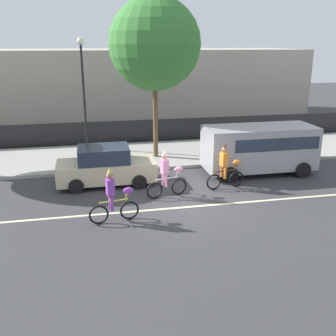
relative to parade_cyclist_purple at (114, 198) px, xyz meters
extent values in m
plane|color=#38383A|center=(3.01, 1.18, -0.84)|extent=(80.00, 80.00, 0.00)
cube|color=beige|center=(3.01, 0.68, -0.84)|extent=(36.00, 0.14, 0.01)
cube|color=#9E9B93|center=(3.01, 7.68, -0.77)|extent=(60.00, 5.00, 0.15)
cube|color=black|center=(3.01, 10.58, -0.14)|extent=(40.00, 0.08, 1.40)
cube|color=#B2A899|center=(1.95, 19.18, 1.79)|extent=(28.00, 8.00, 5.26)
torus|color=black|center=(0.50, 0.08, -0.51)|extent=(0.67, 0.18, 0.67)
torus|color=black|center=(-0.53, -0.09, -0.51)|extent=(0.67, 0.18, 0.67)
cylinder|color=#E5D84C|center=(-0.01, 0.00, -0.09)|extent=(0.96, 0.20, 0.05)
cylinder|color=#E5D84C|center=(-0.16, -0.03, 0.00)|extent=(0.04, 0.04, 0.18)
cylinder|color=#E5D84C|center=(0.40, 0.06, 0.02)|extent=(0.04, 0.04, 0.23)
cylinder|color=#E5D84C|center=(0.40, 0.06, 0.14)|extent=(0.11, 0.50, 0.03)
ellipsoid|color=purple|center=(0.48, 0.08, 0.21)|extent=(0.39, 0.25, 0.24)
cube|color=purple|center=(-0.11, -0.02, 0.42)|extent=(0.29, 0.35, 0.56)
sphere|color=#9E7051|center=(-0.11, -0.02, 0.82)|extent=(0.22, 0.22, 0.22)
cone|color=#E5D84C|center=(-0.11, -0.02, 1.00)|extent=(0.14, 0.14, 0.16)
cylinder|color=purple|center=(-0.09, -0.16, -0.13)|extent=(0.11, 0.11, 0.48)
cylinder|color=purple|center=(-0.14, 0.12, -0.13)|extent=(0.11, 0.11, 0.48)
torus|color=black|center=(2.68, 1.98, -0.51)|extent=(0.67, 0.22, 0.67)
torus|color=black|center=(1.65, 1.75, -0.51)|extent=(0.67, 0.22, 0.67)
cylinder|color=silver|center=(2.17, 1.86, -0.09)|extent=(0.95, 0.26, 0.05)
cylinder|color=silver|center=(2.02, 1.83, 0.00)|extent=(0.04, 0.04, 0.18)
cylinder|color=silver|center=(2.57, 1.96, 0.02)|extent=(0.04, 0.04, 0.23)
cylinder|color=silver|center=(2.57, 1.96, 0.14)|extent=(0.14, 0.49, 0.03)
ellipsoid|color=pink|center=(2.66, 1.98, 0.21)|extent=(0.40, 0.28, 0.24)
cube|color=pink|center=(2.07, 1.84, 0.42)|extent=(0.31, 0.37, 0.56)
sphere|color=tan|center=(2.07, 1.84, 0.82)|extent=(0.22, 0.22, 0.22)
cone|color=silver|center=(2.07, 1.84, 1.00)|extent=(0.14, 0.14, 0.16)
cylinder|color=pink|center=(2.10, 1.71, -0.13)|extent=(0.11, 0.11, 0.48)
cylinder|color=pink|center=(2.04, 1.98, -0.13)|extent=(0.11, 0.11, 0.48)
torus|color=black|center=(5.23, 2.38, -0.51)|extent=(0.67, 0.18, 0.67)
torus|color=black|center=(4.20, 2.21, -0.51)|extent=(0.67, 0.18, 0.67)
cylinder|color=#4C2614|center=(4.72, 2.30, -0.09)|extent=(0.96, 0.21, 0.05)
cylinder|color=#4C2614|center=(4.57, 2.27, 0.00)|extent=(0.04, 0.04, 0.18)
cylinder|color=#4C2614|center=(5.13, 2.37, 0.02)|extent=(0.04, 0.04, 0.23)
cylinder|color=#4C2614|center=(5.13, 2.37, 0.14)|extent=(0.11, 0.50, 0.03)
ellipsoid|color=orange|center=(5.21, 2.38, 0.21)|extent=(0.39, 0.26, 0.24)
cube|color=orange|center=(4.62, 2.28, 0.42)|extent=(0.29, 0.35, 0.56)
sphere|color=#9E7051|center=(4.62, 2.28, 0.82)|extent=(0.22, 0.22, 0.22)
cone|color=#4C2614|center=(4.62, 2.28, 1.00)|extent=(0.14, 0.14, 0.16)
cylinder|color=orange|center=(4.64, 2.14, -0.13)|extent=(0.11, 0.11, 0.48)
cylinder|color=orange|center=(4.59, 2.42, -0.13)|extent=(0.11, 0.11, 0.48)
cube|color=#99999E|center=(6.86, 3.88, 0.39)|extent=(5.00, 2.00, 1.90)
cube|color=#283342|center=(7.26, 3.88, 0.74)|extent=(3.90, 2.02, 0.56)
cylinder|color=black|center=(8.56, 2.88, -0.49)|extent=(0.70, 0.22, 0.70)
cylinder|color=black|center=(8.56, 4.88, -0.49)|extent=(0.70, 0.22, 0.70)
cylinder|color=black|center=(5.16, 2.88, -0.49)|extent=(0.70, 0.22, 0.70)
cylinder|color=black|center=(5.16, 4.88, -0.49)|extent=(0.70, 0.22, 0.70)
cube|color=beige|center=(-0.05, 3.79, -0.24)|extent=(4.10, 1.72, 0.80)
cube|color=#232D3D|center=(-0.15, 3.79, 0.48)|extent=(2.10, 1.58, 0.64)
cylinder|color=black|center=(1.22, 2.93, -0.54)|extent=(0.60, 0.20, 0.60)
cylinder|color=black|center=(1.22, 4.65, -0.54)|extent=(0.60, 0.20, 0.60)
cylinder|color=black|center=(-1.32, 2.93, -0.54)|extent=(0.60, 0.20, 0.60)
cylinder|color=black|center=(-1.32, 4.65, -0.54)|extent=(0.60, 0.20, 0.60)
cylinder|color=black|center=(-0.83, 9.47, 2.06)|extent=(0.12, 0.12, 5.50)
sphere|color=#EAEACC|center=(-0.83, 9.47, 4.99)|extent=(0.36, 0.36, 0.36)
cylinder|color=brown|center=(2.64, 7.07, 1.31)|extent=(0.24, 0.24, 4.00)
sphere|color=#387A33|center=(2.64, 7.07, 4.86)|extent=(4.40, 4.40, 4.40)
camera|label=1|loc=(-0.68, -12.20, 4.95)|focal=42.00mm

